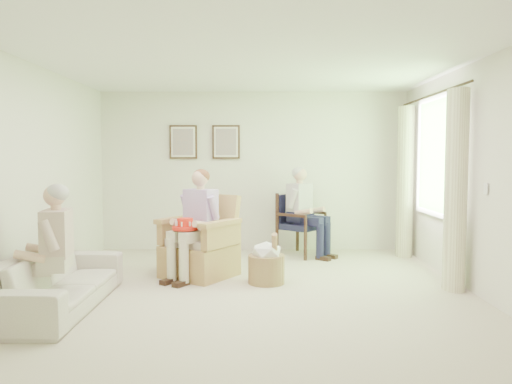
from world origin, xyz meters
TOP-DOWN VIEW (x-y plane):
  - floor at (0.00, 0.00)m, footprint 5.50×5.50m
  - back_wall at (0.00, 2.75)m, footprint 5.00×0.04m
  - front_wall at (0.00, -2.75)m, footprint 5.00×0.04m
  - left_wall at (-2.50, 0.00)m, footprint 0.04×5.50m
  - right_wall at (2.50, 0.00)m, footprint 0.04×5.50m
  - ceiling at (0.00, 0.00)m, footprint 5.00×5.50m
  - window at (2.46, 1.20)m, footprint 0.13×2.50m
  - curtain_left at (2.33, 0.22)m, footprint 0.34×0.34m
  - curtain_right at (2.33, 2.18)m, footprint 0.34×0.34m
  - framed_print_left at (-1.15, 2.71)m, footprint 0.45×0.05m
  - framed_print_right at (-0.45, 2.71)m, footprint 0.45×0.05m
  - wicker_armchair at (-0.68, 0.90)m, footprint 0.82×0.81m
  - wood_armchair at (0.75, 2.33)m, footprint 0.62×0.58m
  - sofa at (-1.95, -0.49)m, footprint 1.97×0.77m
  - person_wicker at (-0.68, 0.76)m, footprint 0.40×0.62m
  - person_dark at (0.75, 2.18)m, footprint 0.40×0.63m
  - person_sofa at (-1.95, -0.66)m, footprint 0.42×0.63m
  - red_hat at (-0.82, 0.60)m, footprint 0.32×0.32m
  - hatbox at (0.18, 0.51)m, footprint 0.59×0.59m

SIDE VIEW (x-z plane):
  - floor at x=0.00m, z-range 0.00..0.00m
  - hatbox at x=0.18m, z-range -0.07..0.58m
  - sofa at x=-1.95m, z-range 0.00..0.58m
  - wicker_armchair at x=-0.68m, z-range -0.19..0.85m
  - wood_armchair at x=0.75m, z-range 0.05..0.99m
  - red_hat at x=-0.82m, z-range 0.63..0.77m
  - person_sofa at x=-1.95m, z-range 0.08..1.32m
  - person_wicker at x=-0.68m, z-range 0.11..1.47m
  - person_dark at x=0.75m, z-range 0.12..1.47m
  - curtain_left at x=2.33m, z-range 0.00..2.30m
  - curtain_right at x=2.33m, z-range 0.00..2.30m
  - back_wall at x=0.00m, z-range 0.00..2.60m
  - front_wall at x=0.00m, z-range 0.00..2.60m
  - left_wall at x=-2.50m, z-range 0.00..2.60m
  - right_wall at x=2.50m, z-range 0.00..2.60m
  - window at x=2.46m, z-range 0.77..2.40m
  - framed_print_left at x=-1.15m, z-range 1.51..2.06m
  - framed_print_right at x=-0.45m, z-range 1.51..2.06m
  - ceiling at x=0.00m, z-range 2.59..2.61m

